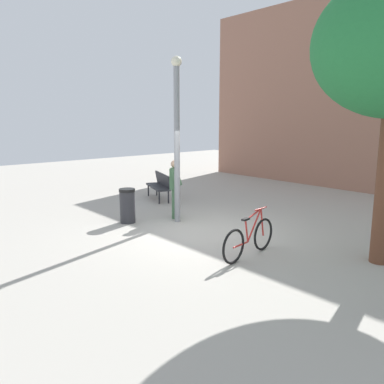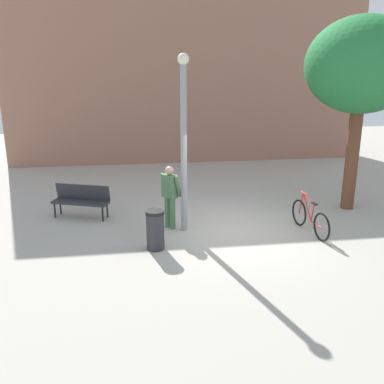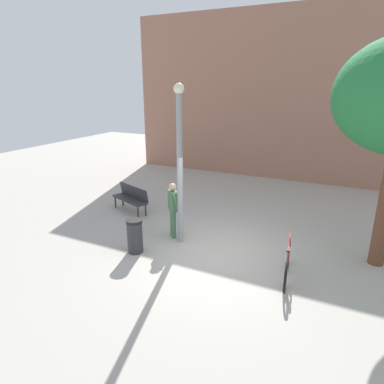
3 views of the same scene
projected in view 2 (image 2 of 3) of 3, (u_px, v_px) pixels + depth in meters
The scene contains 8 objects.
ground_plane at pixel (234, 231), 11.10m from camera, with size 36.00×36.00×0.00m, color #A8A399.
building_facade at pixel (187, 73), 18.81m from camera, with size 15.42×2.00×7.62m, color #9E6B56.
lamppost at pixel (184, 137), 10.47m from camera, with size 0.28×0.28×4.41m.
person_by_lamppost at pixel (170, 193), 11.03m from camera, with size 0.55×0.60×1.67m.
park_bench at pixel (82, 198), 11.99m from camera, with size 1.66×1.00×0.92m.
plaza_tree at pixel (362, 67), 11.72m from camera, with size 3.11×3.11×5.46m.
bicycle_red at pixel (310, 218), 10.89m from camera, with size 0.28×1.80×0.97m.
trash_bin at pixel (155, 230), 9.87m from camera, with size 0.44×0.44×0.94m.
Camera 2 is at (-2.57, -10.09, 4.13)m, focal length 39.93 mm.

